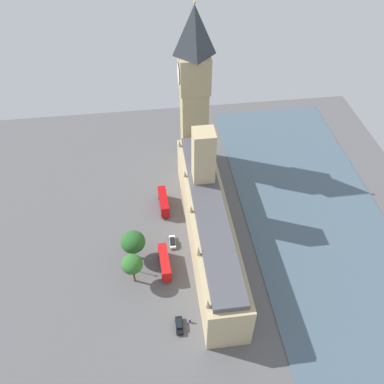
{
  "coord_description": "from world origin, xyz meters",
  "views": [
    {
      "loc": [
        12.6,
        76.1,
        96.41
      ],
      "look_at": [
        1.0,
        -13.33,
        8.55
      ],
      "focal_mm": 38.62,
      "sensor_mm": 36.0,
      "label": 1
    }
  ],
  "objects_px": {
    "double_decker_bus_kerbside": "(165,262)",
    "plane_tree_opposite_hall": "(132,264)",
    "double_decker_bus_corner": "(164,202)",
    "plane_tree_near_tower": "(133,242)",
    "car_black_midblock": "(179,325)",
    "pedestrian_leading": "(190,321)",
    "plane_tree_far_end": "(132,243)",
    "parliament_building": "(208,221)",
    "street_lamp_under_trees": "(134,262)",
    "car_white_trailing": "(172,242)",
    "clock_tower": "(194,90)"
  },
  "relations": [
    {
      "from": "car_black_midblock",
      "to": "plane_tree_far_end",
      "type": "xyz_separation_m",
      "value": [
        10.47,
        -23.16,
        5.62
      ]
    },
    {
      "from": "plane_tree_opposite_hall",
      "to": "double_decker_bus_kerbside",
      "type": "bearing_deg",
      "value": -160.05
    },
    {
      "from": "double_decker_bus_corner",
      "to": "plane_tree_near_tower",
      "type": "distance_m",
      "value": 21.26
    },
    {
      "from": "street_lamp_under_trees",
      "to": "pedestrian_leading",
      "type": "bearing_deg",
      "value": 127.21
    },
    {
      "from": "parliament_building",
      "to": "pedestrian_leading",
      "type": "relative_size",
      "value": 38.97
    },
    {
      "from": "car_white_trailing",
      "to": "car_black_midblock",
      "type": "height_order",
      "value": "same"
    },
    {
      "from": "car_white_trailing",
      "to": "plane_tree_near_tower",
      "type": "xyz_separation_m",
      "value": [
        11.07,
        3.3,
        5.77
      ]
    },
    {
      "from": "car_white_trailing",
      "to": "car_black_midblock",
      "type": "distance_m",
      "value": 26.6
    },
    {
      "from": "pedestrian_leading",
      "to": "plane_tree_far_end",
      "type": "relative_size",
      "value": 0.18
    },
    {
      "from": "double_decker_bus_kerbside",
      "to": "plane_tree_near_tower",
      "type": "height_order",
      "value": "plane_tree_near_tower"
    },
    {
      "from": "clock_tower",
      "to": "plane_tree_opposite_hall",
      "type": "relative_size",
      "value": 5.54
    },
    {
      "from": "double_decker_bus_kerbside",
      "to": "car_black_midblock",
      "type": "distance_m",
      "value": 18.4
    },
    {
      "from": "parliament_building",
      "to": "plane_tree_near_tower",
      "type": "relative_size",
      "value": 6.75
    },
    {
      "from": "car_black_midblock",
      "to": "plane_tree_far_end",
      "type": "height_order",
      "value": "plane_tree_far_end"
    },
    {
      "from": "car_white_trailing",
      "to": "double_decker_bus_kerbside",
      "type": "distance_m",
      "value": 9.06
    },
    {
      "from": "plane_tree_near_tower",
      "to": "street_lamp_under_trees",
      "type": "distance_m",
      "value": 5.51
    },
    {
      "from": "double_decker_bus_corner",
      "to": "double_decker_bus_kerbside",
      "type": "relative_size",
      "value": 1.0
    },
    {
      "from": "pedestrian_leading",
      "to": "plane_tree_opposite_hall",
      "type": "distance_m",
      "value": 20.71
    },
    {
      "from": "parliament_building",
      "to": "clock_tower",
      "type": "bearing_deg",
      "value": -91.38
    },
    {
      "from": "double_decker_bus_corner",
      "to": "double_decker_bus_kerbside",
      "type": "bearing_deg",
      "value": -96.2
    },
    {
      "from": "parliament_building",
      "to": "plane_tree_near_tower",
      "type": "height_order",
      "value": "parliament_building"
    },
    {
      "from": "double_decker_bus_corner",
      "to": "plane_tree_opposite_hall",
      "type": "xyz_separation_m",
      "value": [
        10.15,
        26.66,
        4.97
      ]
    },
    {
      "from": "double_decker_bus_kerbside",
      "to": "plane_tree_near_tower",
      "type": "relative_size",
      "value": 1.11
    },
    {
      "from": "street_lamp_under_trees",
      "to": "plane_tree_opposite_hall",
      "type": "bearing_deg",
      "value": 87.28
    },
    {
      "from": "clock_tower",
      "to": "car_white_trailing",
      "type": "xyz_separation_m",
      "value": [
        11.34,
        37.17,
        -28.07
      ]
    },
    {
      "from": "parliament_building",
      "to": "street_lamp_under_trees",
      "type": "relative_size",
      "value": 11.05
    },
    {
      "from": "plane_tree_far_end",
      "to": "parliament_building",
      "type": "bearing_deg",
      "value": -170.57
    },
    {
      "from": "parliament_building",
      "to": "double_decker_bus_corner",
      "type": "xyz_separation_m",
      "value": [
        11.77,
        -14.98,
        -5.9
      ]
    },
    {
      "from": "plane_tree_far_end",
      "to": "street_lamp_under_trees",
      "type": "height_order",
      "value": "plane_tree_far_end"
    },
    {
      "from": "clock_tower",
      "to": "double_decker_bus_kerbside",
      "type": "bearing_deg",
      "value": 72.64
    },
    {
      "from": "double_decker_bus_kerbside",
      "to": "plane_tree_opposite_hall",
      "type": "height_order",
      "value": "plane_tree_opposite_hall"
    },
    {
      "from": "double_decker_bus_kerbside",
      "to": "plane_tree_opposite_hall",
      "type": "relative_size",
      "value": 1.05
    },
    {
      "from": "car_white_trailing",
      "to": "pedestrian_leading",
      "type": "distance_m",
      "value": 25.77
    },
    {
      "from": "plane_tree_near_tower",
      "to": "street_lamp_under_trees",
      "type": "xyz_separation_m",
      "value": [
        0.24,
        4.89,
        -2.53
      ]
    },
    {
      "from": "double_decker_bus_kerbside",
      "to": "plane_tree_opposite_hall",
      "type": "xyz_separation_m",
      "value": [
        8.56,
        3.11,
        4.97
      ]
    },
    {
      "from": "pedestrian_leading",
      "to": "street_lamp_under_trees",
      "type": "xyz_separation_m",
      "value": [
        13.29,
        -17.5,
        3.38
      ]
    },
    {
      "from": "plane_tree_opposite_hall",
      "to": "plane_tree_far_end",
      "type": "bearing_deg",
      "value": -91.42
    },
    {
      "from": "parliament_building",
      "to": "car_black_midblock",
      "type": "relative_size",
      "value": 13.47
    },
    {
      "from": "double_decker_bus_corner",
      "to": "car_white_trailing",
      "type": "relative_size",
      "value": 2.26
    },
    {
      "from": "double_decker_bus_kerbside",
      "to": "pedestrian_leading",
      "type": "height_order",
      "value": "double_decker_bus_kerbside"
    },
    {
      "from": "plane_tree_opposite_hall",
      "to": "car_black_midblock",
      "type": "bearing_deg",
      "value": 125.28
    },
    {
      "from": "car_white_trailing",
      "to": "car_black_midblock",
      "type": "relative_size",
      "value": 0.98
    },
    {
      "from": "pedestrian_leading",
      "to": "plane_tree_near_tower",
      "type": "xyz_separation_m",
      "value": [
        13.05,
        -22.39,
        5.91
      ]
    },
    {
      "from": "double_decker_bus_corner",
      "to": "plane_tree_near_tower",
      "type": "height_order",
      "value": "plane_tree_near_tower"
    },
    {
      "from": "car_white_trailing",
      "to": "pedestrian_leading",
      "type": "xyz_separation_m",
      "value": [
        -1.98,
        25.69,
        -0.14
      ]
    },
    {
      "from": "double_decker_bus_corner",
      "to": "clock_tower",
      "type": "bearing_deg",
      "value": 57.77
    },
    {
      "from": "pedestrian_leading",
      "to": "double_decker_bus_kerbside",
      "type": "bearing_deg",
      "value": -5.26
    },
    {
      "from": "pedestrian_leading",
      "to": "plane_tree_near_tower",
      "type": "height_order",
      "value": "plane_tree_near_tower"
    },
    {
      "from": "car_white_trailing",
      "to": "pedestrian_leading",
      "type": "relative_size",
      "value": 2.82
    },
    {
      "from": "car_white_trailing",
      "to": "street_lamp_under_trees",
      "type": "height_order",
      "value": "street_lamp_under_trees"
    }
  ]
}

